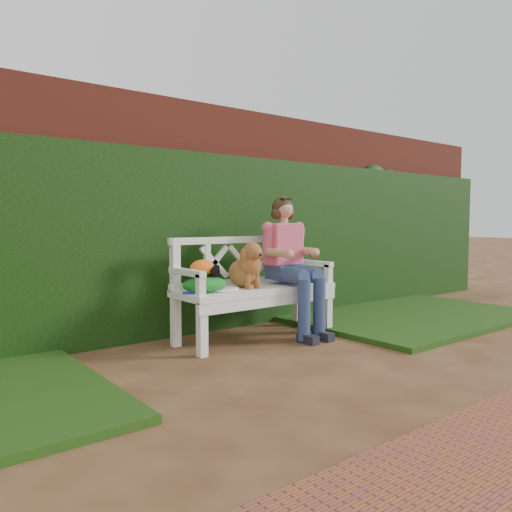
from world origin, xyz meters
TOP-DOWN VIEW (x-y plane):
  - ground at (0.00, 0.00)m, footprint 60.00×60.00m
  - brick_wall at (0.00, 1.90)m, footprint 10.00×0.30m
  - ivy_hedge at (0.00, 1.68)m, footprint 10.00×0.18m
  - grass_right at (2.40, 0.90)m, footprint 2.60×2.00m
  - garden_bench at (0.46, 1.09)m, footprint 1.59×0.63m
  - seated_woman at (0.80, 1.07)m, footprint 0.74×0.83m
  - dog at (0.33, 1.07)m, footprint 0.32×0.40m
  - tennis_racket at (0.03, 1.03)m, footprint 0.58×0.38m
  - green_bag at (-0.10, 1.06)m, footprint 0.43×0.35m
  - camera_item at (-0.04, 1.06)m, footprint 0.15×0.14m
  - baseball_glove at (-0.12, 1.07)m, footprint 0.23×0.18m

SIDE VIEW (x-z plane):
  - ground at x=0.00m, z-range 0.00..0.00m
  - grass_right at x=2.40m, z-range 0.00..0.05m
  - garden_bench at x=0.46m, z-range 0.00..0.48m
  - tennis_racket at x=0.03m, z-range 0.48..0.51m
  - green_bag at x=-0.10m, z-range 0.48..0.61m
  - seated_woman at x=0.80m, z-range 0.00..1.21m
  - camera_item at x=-0.04m, z-range 0.61..0.70m
  - baseball_glove at x=-0.12m, z-range 0.61..0.75m
  - dog at x=0.33m, z-range 0.48..0.89m
  - ivy_hedge at x=0.00m, z-range 0.00..1.70m
  - brick_wall at x=0.00m, z-range 0.00..2.20m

